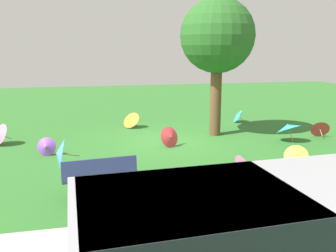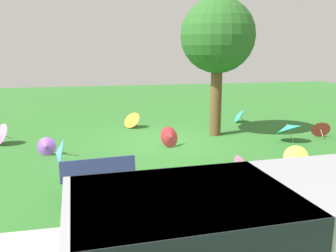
# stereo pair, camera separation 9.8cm
# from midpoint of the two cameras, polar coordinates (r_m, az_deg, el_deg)

# --- Properties ---
(ground) EXTENTS (40.00, 40.00, 0.00)m
(ground) POSITION_cam_midpoint_polar(r_m,az_deg,el_deg) (12.72, -0.35, -2.44)
(ground) COLOR #2D6B28
(van_dark) EXTENTS (4.68, 2.29, 1.53)m
(van_dark) POSITION_cam_midpoint_polar(r_m,az_deg,el_deg) (4.84, 11.60, -16.27)
(van_dark) COLOR #99999E
(van_dark) RESTS_ON ground
(park_bench) EXTENTS (1.64, 0.64, 0.90)m
(park_bench) POSITION_cam_midpoint_polar(r_m,az_deg,el_deg) (8.11, -11.05, -7.77)
(park_bench) COLOR navy
(park_bench) RESTS_ON ground
(shade_tree) EXTENTS (2.68, 2.68, 4.98)m
(shade_tree) POSITION_cam_midpoint_polar(r_m,az_deg,el_deg) (13.43, 7.56, 13.70)
(shade_tree) COLOR brown
(shade_tree) RESTS_ON ground
(parasol_red_0) EXTENTS (0.77, 0.69, 0.65)m
(parasol_red_0) POSITION_cam_midpoint_polar(r_m,az_deg,el_deg) (14.38, 22.57, -0.34)
(parasol_red_0) COLOR tan
(parasol_red_0) RESTS_ON ground
(parasol_yellow_0) EXTENTS (0.83, 0.79, 0.59)m
(parasol_yellow_0) POSITION_cam_midpoint_polar(r_m,az_deg,el_deg) (10.68, 19.24, -4.34)
(parasol_yellow_0) COLOR tan
(parasol_yellow_0) RESTS_ON ground
(parasol_teal_0) EXTENTS (1.19, 1.19, 0.79)m
(parasol_teal_0) POSITION_cam_midpoint_polar(r_m,az_deg,el_deg) (13.27, 18.16, -0.15)
(parasol_teal_0) COLOR tan
(parasol_teal_0) RESTS_ON ground
(parasol_teal_1) EXTENTS (0.59, 0.71, 0.57)m
(parasol_teal_1) POSITION_cam_midpoint_polar(r_m,az_deg,el_deg) (16.26, 10.61, 1.59)
(parasol_teal_1) COLOR tan
(parasol_teal_1) RESTS_ON ground
(parasol_red_3) EXTENTS (0.78, 0.69, 0.70)m
(parasol_red_3) POSITION_cam_midpoint_polar(r_m,az_deg,el_deg) (11.91, 0.14, -1.70)
(parasol_red_3) COLOR tan
(parasol_red_3) RESTS_ON ground
(parasol_pink_3) EXTENTS (0.57, 0.62, 0.60)m
(parasol_pink_3) POSITION_cam_midpoint_polar(r_m,az_deg,el_deg) (9.38, 11.47, -6.12)
(parasol_pink_3) COLOR tan
(parasol_pink_3) RESTS_ON ground
(parasol_blue_1) EXTENTS (0.69, 0.82, 0.83)m
(parasol_blue_1) POSITION_cam_midpoint_polar(r_m,az_deg,el_deg) (10.23, -16.98, -4.18)
(parasol_blue_1) COLOR tan
(parasol_blue_1) RESTS_ON ground
(parasol_purple_1) EXTENTS (0.60, 0.59, 0.58)m
(parasol_purple_1) POSITION_cam_midpoint_polar(r_m,az_deg,el_deg) (11.56, -18.86, -3.10)
(parasol_purple_1) COLOR tan
(parasol_purple_1) RESTS_ON ground
(parasol_orange_1) EXTENTS (0.92, 0.94, 0.70)m
(parasol_orange_1) POSITION_cam_midpoint_polar(r_m,az_deg,el_deg) (14.86, -6.15, 1.07)
(parasol_orange_1) COLOR tan
(parasol_orange_1) RESTS_ON ground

